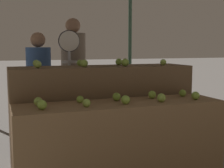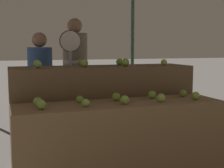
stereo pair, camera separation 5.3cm
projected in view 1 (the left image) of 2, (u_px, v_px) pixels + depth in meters
The scene contains 22 objects.
display_counter_front at pixel (121, 143), 3.11m from camera, with size 2.07×0.55×0.81m, color olive.
display_counter_back at pixel (102, 115), 3.65m from camera, with size 2.07×0.55×1.14m, color brown.
apple_front_0 at pixel (42, 105), 2.70m from camera, with size 0.09×0.09×0.09m, color #84AD3D.
apple_front_1 at pixel (87, 103), 2.83m from camera, with size 0.08×0.08×0.08m, color #8EB247.
apple_front_2 at pixel (126, 100), 2.97m from camera, with size 0.09×0.09×0.09m, color #84AD3D.
apple_front_3 at pixel (161, 98), 3.08m from camera, with size 0.09×0.09×0.09m, color #8EB247.
apple_front_4 at pixel (195, 96), 3.23m from camera, with size 0.09×0.09×0.09m, color #84AD3D.
apple_front_5 at pixel (38, 102), 2.88m from camera, with size 0.08×0.08×0.08m, color #8EB247.
apple_front_6 at pixel (80, 99), 3.04m from camera, with size 0.07×0.07×0.07m, color #84AD3D.
apple_front_7 at pixel (117, 97), 3.15m from camera, with size 0.08×0.08×0.08m, color #7AA338.
apple_front_8 at pixel (152, 95), 3.30m from camera, with size 0.08×0.08×0.08m, color #84AD3D.
apple_front_9 at pixel (183, 93), 3.42m from camera, with size 0.08×0.08×0.08m, color #7AA338.
apple_back_0 at pixel (38, 64), 3.23m from camera, with size 0.08×0.08×0.08m, color #8EB247.
apple_back_1 at pixel (84, 63), 3.39m from camera, with size 0.08×0.08×0.08m, color #8EB247.
apple_back_2 at pixel (125, 62), 3.55m from camera, with size 0.09×0.09×0.09m, color #84AD3D.
apple_back_3 at pixel (163, 62), 3.73m from camera, with size 0.07×0.07×0.07m, color #8EB247.
apple_back_4 at pixel (36, 63), 3.45m from camera, with size 0.08×0.08×0.08m, color #84AD3D.
apple_back_5 at pixel (80, 63), 3.60m from camera, with size 0.07×0.07×0.07m, color #7AA338.
apple_back_6 at pixel (119, 62), 3.75m from camera, with size 0.08×0.08×0.08m, color #7AA338.
produce_scale at pixel (69, 63), 4.15m from camera, with size 0.29×0.20×1.58m.
person_vendor_at_scale at pixel (39, 80), 4.34m from camera, with size 0.38×0.38×1.56m.
person_customer_left at pixel (73, 66), 5.04m from camera, with size 0.40×0.40×1.82m.
Camera 1 is at (-1.11, -2.81, 1.36)m, focal length 50.00 mm.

